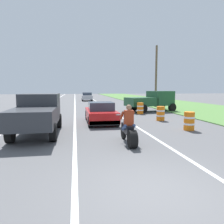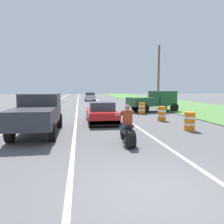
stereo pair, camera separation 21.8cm
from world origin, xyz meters
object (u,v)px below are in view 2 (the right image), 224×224
at_px(distant_car_far_ahead, 90,96).
at_px(pickup_truck_right_shoulder_dark_green, 154,100).
at_px(construction_barrel_far, 142,108).
at_px(sports_car_red, 101,113).
at_px(construction_barrel_nearest, 190,121).
at_px(motorcycle_with_rider, 127,130).
at_px(construction_barrel_mid, 162,114).
at_px(pickup_truck_left_lane_dark_grey, 38,112).

bearing_deg(distant_car_far_ahead, pickup_truck_right_shoulder_dark_green, -74.08).
distance_m(construction_barrel_far, distant_car_far_ahead, 21.02).
bearing_deg(construction_barrel_far, sports_car_red, -133.19).
height_order(sports_car_red, construction_barrel_nearest, sports_car_red).
xyz_separation_m(motorcycle_with_rider, construction_barrel_far, (3.52, 9.96, -0.09)).
xyz_separation_m(pickup_truck_right_shoulder_dark_green, construction_barrel_mid, (-1.55, -5.93, -0.60)).
relative_size(pickup_truck_right_shoulder_dark_green, construction_barrel_nearest, 5.14).
relative_size(construction_barrel_nearest, distant_car_far_ahead, 0.25).
height_order(motorcycle_with_rider, pickup_truck_right_shoulder_dark_green, pickup_truck_right_shoulder_dark_green).
bearing_deg(sports_car_red, pickup_truck_left_lane_dark_grey, -138.37).
bearing_deg(pickup_truck_left_lane_dark_grey, motorcycle_with_rider, -33.66).
bearing_deg(motorcycle_with_rider, construction_barrel_mid, 57.59).
relative_size(pickup_truck_right_shoulder_dark_green, distant_car_far_ahead, 1.29).
height_order(sports_car_red, construction_barrel_mid, sports_car_red).
distance_m(sports_car_red, pickup_truck_right_shoulder_dark_green, 8.49).
relative_size(sports_car_red, construction_barrel_far, 4.30).
relative_size(pickup_truck_left_lane_dark_grey, pickup_truck_right_shoulder_dark_green, 0.93).
bearing_deg(motorcycle_with_rider, pickup_truck_right_shoulder_dark_green, 65.84).
height_order(construction_barrel_mid, distant_car_far_ahead, distant_car_far_ahead).
height_order(construction_barrel_nearest, construction_barrel_mid, same).
distance_m(pickup_truck_left_lane_dark_grey, distant_car_far_ahead, 28.32).
relative_size(construction_barrel_far, distant_car_far_ahead, 0.25).
bearing_deg(construction_barrel_far, construction_barrel_mid, -86.28).
bearing_deg(construction_barrel_nearest, pickup_truck_left_lane_dark_grey, 177.91).
relative_size(sports_car_red, construction_barrel_mid, 4.30).
distance_m(pickup_truck_left_lane_dark_grey, construction_barrel_nearest, 7.91).
xyz_separation_m(motorcycle_with_rider, construction_barrel_nearest, (3.94, 2.34, -0.09)).
distance_m(pickup_truck_left_lane_dark_grey, construction_barrel_far, 10.48).
bearing_deg(construction_barrel_mid, motorcycle_with_rider, -122.41).
xyz_separation_m(sports_car_red, pickup_truck_right_shoulder_dark_green, (5.80, 6.18, 0.48)).
bearing_deg(pickup_truck_left_lane_dark_grey, construction_barrel_nearest, -2.09).
bearing_deg(construction_barrel_mid, construction_barrel_far, 93.72).
xyz_separation_m(pickup_truck_right_shoulder_dark_green, construction_barrel_far, (-1.81, -1.93, -0.60)).
height_order(construction_barrel_mid, construction_barrel_far, same).
height_order(pickup_truck_left_lane_dark_grey, distant_car_far_ahead, pickup_truck_left_lane_dark_grey).
bearing_deg(pickup_truck_right_shoulder_dark_green, motorcycle_with_rider, -114.16).
distance_m(pickup_truck_left_lane_dark_grey, construction_barrel_mid, 8.42).
distance_m(motorcycle_with_rider, pickup_truck_right_shoulder_dark_green, 13.03).
bearing_deg(construction_barrel_nearest, pickup_truck_right_shoulder_dark_green, 81.72).
xyz_separation_m(pickup_truck_right_shoulder_dark_green, construction_barrel_nearest, (-1.39, -9.55, -0.60)).
bearing_deg(construction_barrel_nearest, distant_car_far_ahead, 97.97).
bearing_deg(distant_car_far_ahead, sports_car_red, -91.02).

